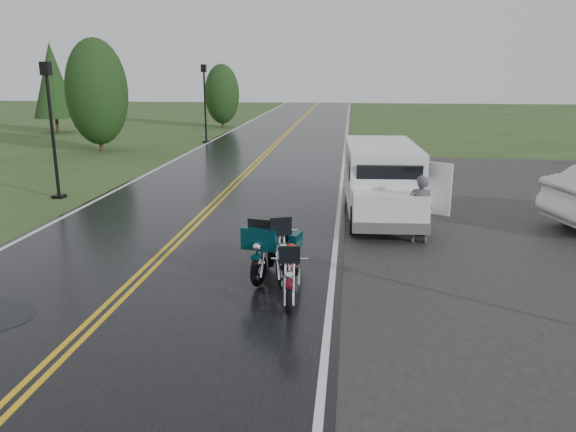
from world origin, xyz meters
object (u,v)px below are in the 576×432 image
object	(u,v)px
person_at_van	(420,210)
lamp_post_near_left	(52,131)
motorcycle_red	(289,285)
motorcycle_teal	(258,257)
motorcycle_silver	(282,258)
van_white	(356,195)
lamp_post_far_left	(205,104)

from	to	relation	value
person_at_van	lamp_post_near_left	distance (m)	11.65
motorcycle_red	person_at_van	xyz separation A→B (m)	(2.60, 4.43, 0.24)
person_at_van	motorcycle_teal	bearing A→B (deg)	44.56
motorcycle_silver	lamp_post_near_left	xyz separation A→B (m)	(-8.11, 7.01, 1.48)
motorcycle_red	motorcycle_teal	distance (m)	1.38
person_at_van	motorcycle_red	bearing A→B (deg)	59.66
motorcycle_teal	van_white	xyz separation A→B (m)	(1.81, 3.81, 0.39)
lamp_post_near_left	van_white	bearing A→B (deg)	-18.21
motorcycle_teal	person_at_van	size ratio (longest dim) A/B	1.34
lamp_post_far_left	motorcycle_red	bearing A→B (deg)	-72.21
motorcycle_silver	lamp_post_near_left	world-z (taller)	lamp_post_near_left
motorcycle_red	motorcycle_silver	bearing A→B (deg)	98.56
motorcycle_red	motorcycle_teal	xyz separation A→B (m)	(-0.71, 1.18, 0.07)
motorcycle_silver	motorcycle_teal	bearing A→B (deg)	149.06
lamp_post_near_left	person_at_van	bearing A→B (deg)	-18.54
lamp_post_far_left	person_at_van	bearing A→B (deg)	-61.32
motorcycle_silver	lamp_post_near_left	distance (m)	10.83
motorcycle_silver	van_white	world-z (taller)	van_white
motorcycle_teal	person_at_van	xyz separation A→B (m)	(3.31, 3.25, 0.17)
motorcycle_red	motorcycle_teal	bearing A→B (deg)	116.72
motorcycle_red	motorcycle_teal	world-z (taller)	motorcycle_teal
lamp_post_far_left	motorcycle_silver	bearing A→B (deg)	-71.97
van_white	person_at_van	xyz separation A→B (m)	(1.50, -0.56, -0.22)
motorcycle_red	van_white	distance (m)	5.13
person_at_van	lamp_post_near_left	xyz separation A→B (m)	(-10.97, 3.68, 1.34)
motorcycle_teal	lamp_post_far_left	world-z (taller)	lamp_post_far_left
van_white	motorcycle_red	bearing A→B (deg)	-105.17
motorcycle_red	lamp_post_near_left	world-z (taller)	lamp_post_near_left
lamp_post_far_left	van_white	bearing A→B (deg)	-64.46
motorcycle_silver	van_white	size ratio (longest dim) A/B	0.43
lamp_post_near_left	lamp_post_far_left	distance (m)	14.18
lamp_post_near_left	lamp_post_far_left	size ratio (longest dim) A/B	1.00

